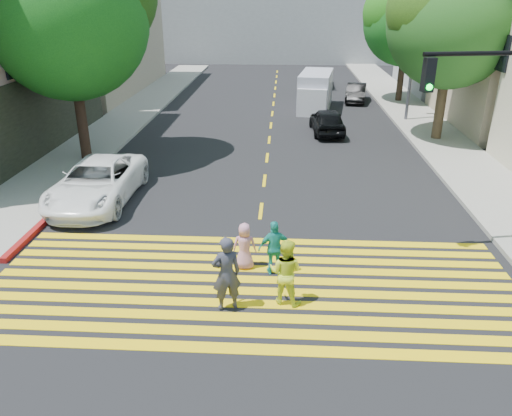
# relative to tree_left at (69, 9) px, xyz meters

# --- Properties ---
(ground) EXTENTS (120.00, 120.00, 0.00)m
(ground) POSITION_rel_tree_left_xyz_m (7.88, -11.20, -6.24)
(ground) COLOR black
(sidewalk_left) EXTENTS (3.00, 40.00, 0.15)m
(sidewalk_left) POSITION_rel_tree_left_xyz_m (-0.62, 10.80, -6.16)
(sidewalk_left) COLOR gray
(sidewalk_left) RESTS_ON ground
(sidewalk_right) EXTENTS (3.00, 60.00, 0.15)m
(sidewalk_right) POSITION_rel_tree_left_xyz_m (16.38, 3.80, -6.16)
(sidewalk_right) COLOR gray
(sidewalk_right) RESTS_ON ground
(curb_red) EXTENTS (0.20, 8.00, 0.16)m
(curb_red) POSITION_rel_tree_left_xyz_m (0.98, -5.20, -6.16)
(curb_red) COLOR maroon
(curb_red) RESTS_ON ground
(crosswalk) EXTENTS (13.40, 5.30, 0.01)m
(crosswalk) POSITION_rel_tree_left_xyz_m (7.88, -9.92, -6.23)
(crosswalk) COLOR yellow
(crosswalk) RESTS_ON ground
(lane_line) EXTENTS (0.12, 34.40, 0.01)m
(lane_line) POSITION_rel_tree_left_xyz_m (7.88, 11.30, -6.23)
(lane_line) COLOR yellow
(lane_line) RESTS_ON ground
(building_left_tan) EXTENTS (12.00, 16.00, 10.00)m
(building_left_tan) POSITION_rel_tree_left_xyz_m (-8.12, 16.80, -1.24)
(building_left_tan) COLOR tan
(building_left_tan) RESTS_ON ground
(building_right_grey) EXTENTS (10.00, 10.00, 10.00)m
(building_right_grey) POSITION_rel_tree_left_xyz_m (22.88, 18.80, -1.24)
(building_right_grey) COLOR gray
(building_right_grey) RESTS_ON ground
(backdrop_block) EXTENTS (30.00, 8.00, 12.00)m
(backdrop_block) POSITION_rel_tree_left_xyz_m (7.88, 36.80, -0.24)
(backdrop_block) COLOR gray
(backdrop_block) RESTS_ON ground
(tree_left) EXTENTS (8.48, 8.48, 9.25)m
(tree_left) POSITION_rel_tree_left_xyz_m (0.00, 0.00, 0.00)
(tree_left) COLOR #35241C
(tree_left) RESTS_ON ground
(tree_right_near) EXTENTS (6.82, 6.36, 8.73)m
(tree_right_near) POSITION_rel_tree_left_xyz_m (16.34, 4.17, -0.33)
(tree_right_near) COLOR #382A15
(tree_right_near) RESTS_ON ground
(tree_right_far) EXTENTS (6.44, 6.08, 8.07)m
(tree_right_far) POSITION_rel_tree_left_xyz_m (16.42, 13.81, -0.79)
(tree_right_far) COLOR black
(tree_right_far) RESTS_ON ground
(pedestrian_man) EXTENTS (0.79, 0.66, 1.86)m
(pedestrian_man) POSITION_rel_tree_left_xyz_m (7.36, -10.94, -5.31)
(pedestrian_man) COLOR #333441
(pedestrian_man) RESTS_ON ground
(pedestrian_woman) EXTENTS (0.96, 0.84, 1.66)m
(pedestrian_woman) POSITION_rel_tree_left_xyz_m (8.71, -10.62, -5.41)
(pedestrian_woman) COLOR #D4E62F
(pedestrian_woman) RESTS_ON ground
(pedestrian_child) EXTENTS (0.65, 0.43, 1.30)m
(pedestrian_child) POSITION_rel_tree_left_xyz_m (7.63, -9.04, -5.59)
(pedestrian_child) COLOR #C47F99
(pedestrian_child) RESTS_ON ground
(pedestrian_extra) EXTENTS (0.93, 0.56, 1.49)m
(pedestrian_extra) POSITION_rel_tree_left_xyz_m (8.43, -9.27, -5.49)
(pedestrian_extra) COLOR teal
(pedestrian_extra) RESTS_ON ground
(white_sedan) EXTENTS (2.47, 5.32, 1.47)m
(white_sedan) POSITION_rel_tree_left_xyz_m (2.10, -4.68, -5.50)
(white_sedan) COLOR white
(white_sedan) RESTS_ON ground
(dark_car_near) EXTENTS (1.81, 4.01, 1.33)m
(dark_car_near) POSITION_rel_tree_left_xyz_m (10.88, 5.25, -5.57)
(dark_car_near) COLOR black
(dark_car_near) RESTS_ON ground
(silver_car) EXTENTS (2.25, 5.02, 1.43)m
(silver_car) POSITION_rel_tree_left_xyz_m (11.38, 20.30, -5.52)
(silver_car) COLOR #ADADAD
(silver_car) RESTS_ON ground
(dark_car_parked) EXTENTS (1.88, 3.81, 1.20)m
(dark_car_parked) POSITION_rel_tree_left_xyz_m (13.48, 13.84, -5.64)
(dark_car_parked) COLOR black
(dark_car_parked) RESTS_ON ground
(white_van) EXTENTS (2.48, 5.07, 2.29)m
(white_van) POSITION_rel_tree_left_xyz_m (10.54, 11.15, -5.15)
(white_van) COLOR #ABACC2
(white_van) RESTS_ON ground
(street_lamp) EXTENTS (2.22, 0.40, 9.79)m
(street_lamp) POSITION_rel_tree_left_xyz_m (15.43, 8.16, -0.62)
(street_lamp) COLOR #53535E
(street_lamp) RESTS_ON ground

